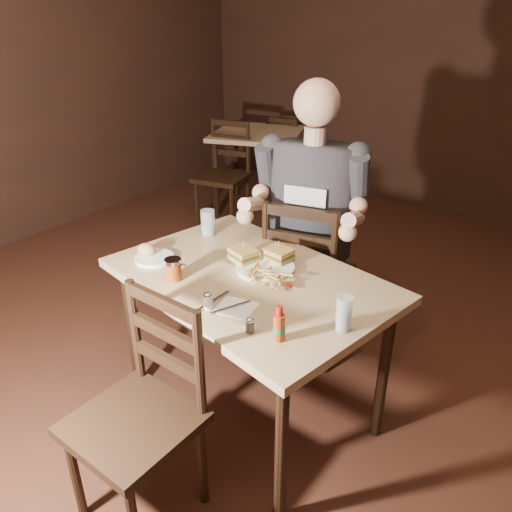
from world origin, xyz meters
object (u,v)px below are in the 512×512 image
Objects in this scene: chair_near at (133,424)px; bg_chair_near at (222,177)px; chair_far at (308,276)px; hot_sauce at (279,323)px; syrup_dispenser at (173,269)px; glass_left at (208,223)px; main_table at (249,292)px; bg_chair_far at (288,155)px; bg_table at (257,141)px; diner at (310,187)px; dinner_plate at (265,268)px; glass_right at (344,313)px; side_plate at (154,259)px.

chair_near is 0.99× the size of bg_chair_near.
chair_near is at bearing -69.88° from bg_chair_near.
hot_sauce is (0.41, -0.93, 0.36)m from chair_far.
syrup_dispenser is at bearing 117.31° from chair_near.
main_table is at bearing -28.10° from glass_left.
bg_chair_far is at bearing 119.59° from main_table.
bg_chair_near is 2.92m from hot_sauce.
chair_far is 1.15× the size of bg_chair_far.
main_table is 1.32× the size of bg_table.
chair_far is 1.05× the size of chair_near.
diner is 7.76× the size of glass_left.
chair_near is 1.39m from diner.
glass_left reaches higher than main_table.
bg_chair_near is 2.39m from dinner_plate.
chair_far is 3.70× the size of dinner_plate.
glass_right is at bearing -54.41° from bg_chair_near.
hot_sauce is (0.37, -0.31, 0.15)m from main_table.
diner is at bearing -47.84° from bg_table.
bg_chair_near reaches higher than side_plate.
diner is at bearing 96.75° from dinner_plate.
diner is at bearing 129.06° from glass_right.
side_plate is at bearing -92.07° from glass_left.
hot_sauce reaches higher than syrup_dispenser.
bg_table is at bearing 129.69° from syrup_dispenser.
syrup_dispenser is at bearing -132.06° from dinner_plate.
dinner_plate is at bearing 157.11° from glass_right.
main_table is 9.85× the size of glass_right.
diner is 0.98m from hot_sauce.
bg_chair_far is at bearing 120.70° from dinner_plate.
dinner_plate is at bearing 84.07° from chair_far.
syrup_dispenser reaches higher than main_table.
bg_chair_near is 6.75× the size of glass_right.
bg_chair_far reaches higher than bg_table.
side_plate is at bearing -64.45° from bg_table.
syrup_dispenser is at bearing 105.41° from bg_chair_far.
dinner_plate is 1.89× the size of glass_right.
diner is 0.53m from dinner_plate.
bg_chair_near is 2.09m from diner.
bg_table is 2.74m from side_plate.
bg_chair_far is 3.23× the size of dinner_plate.
bg_table is 2.42m from glass_left.
bg_table is 2.90m from syrup_dispenser.
chair_far is 7.20× the size of glass_left.
diner reaches higher than chair_near.
chair_near reaches higher than dinner_plate.
bg_table is at bearing 119.66° from glass_left.
syrup_dispenser reaches higher than side_plate.
hot_sauce is at bearing -12.22° from side_plate.
chair_near is 0.88× the size of diner.
main_table is 1.46× the size of bg_chair_near.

